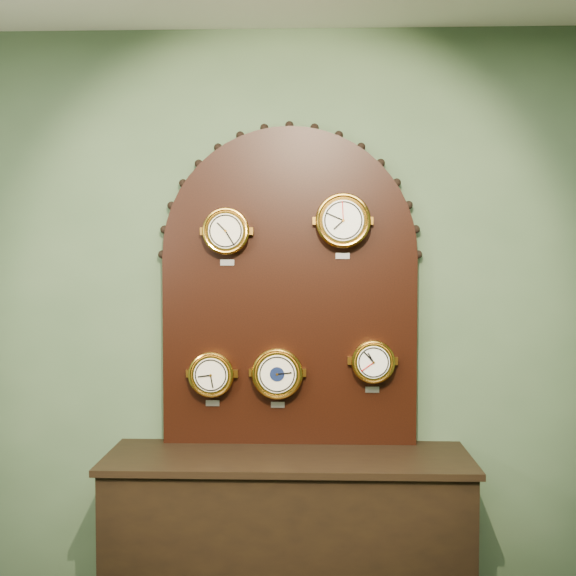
{
  "coord_description": "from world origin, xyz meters",
  "views": [
    {
      "loc": [
        0.11,
        -1.04,
        1.73
      ],
      "look_at": [
        0.0,
        2.25,
        1.58
      ],
      "focal_mm": 46.02,
      "sensor_mm": 36.0,
      "label": 1
    }
  ],
  "objects_px": {
    "display_board": "(289,276)",
    "barometer": "(277,373)",
    "arabic_clock": "(343,221)",
    "roman_clock": "(226,231)",
    "tide_clock": "(373,361)",
    "shop_counter": "(288,549)",
    "hygrometer": "(212,374)"
  },
  "relations": [
    {
      "from": "hygrometer",
      "to": "barometer",
      "type": "height_order",
      "value": "barometer"
    },
    {
      "from": "display_board",
      "to": "hygrometer",
      "type": "distance_m",
      "value": 0.59
    },
    {
      "from": "display_board",
      "to": "hygrometer",
      "type": "height_order",
      "value": "display_board"
    },
    {
      "from": "hygrometer",
      "to": "arabic_clock",
      "type": "bearing_deg",
      "value": -0.09
    },
    {
      "from": "display_board",
      "to": "roman_clock",
      "type": "relative_size",
      "value": 5.68
    },
    {
      "from": "display_board",
      "to": "barometer",
      "type": "xyz_separation_m",
      "value": [
        -0.05,
        -0.07,
        -0.45
      ]
    },
    {
      "from": "arabic_clock",
      "to": "tide_clock",
      "type": "bearing_deg",
      "value": 0.52
    },
    {
      "from": "hygrometer",
      "to": "tide_clock",
      "type": "xyz_separation_m",
      "value": [
        0.76,
        0.0,
        0.06
      ]
    },
    {
      "from": "hygrometer",
      "to": "tide_clock",
      "type": "relative_size",
      "value": 1.04
    },
    {
      "from": "shop_counter",
      "to": "tide_clock",
      "type": "xyz_separation_m",
      "value": [
        0.39,
        0.15,
        0.83
      ]
    },
    {
      "from": "shop_counter",
      "to": "barometer",
      "type": "relative_size",
      "value": 5.51
    },
    {
      "from": "tide_clock",
      "to": "barometer",
      "type": "bearing_deg",
      "value": -179.86
    },
    {
      "from": "arabic_clock",
      "to": "tide_clock",
      "type": "height_order",
      "value": "arabic_clock"
    },
    {
      "from": "shop_counter",
      "to": "arabic_clock",
      "type": "height_order",
      "value": "arabic_clock"
    },
    {
      "from": "display_board",
      "to": "arabic_clock",
      "type": "relative_size",
      "value": 5.04
    },
    {
      "from": "barometer",
      "to": "tide_clock",
      "type": "relative_size",
      "value": 1.14
    },
    {
      "from": "display_board",
      "to": "roman_clock",
      "type": "bearing_deg",
      "value": -167.17
    },
    {
      "from": "hygrometer",
      "to": "roman_clock",
      "type": "bearing_deg",
      "value": -0.09
    },
    {
      "from": "roman_clock",
      "to": "tide_clock",
      "type": "bearing_deg",
      "value": 0.03
    },
    {
      "from": "hygrometer",
      "to": "tide_clock",
      "type": "distance_m",
      "value": 0.76
    },
    {
      "from": "display_board",
      "to": "tide_clock",
      "type": "relative_size",
      "value": 6.02
    },
    {
      "from": "barometer",
      "to": "display_board",
      "type": "bearing_deg",
      "value": 51.16
    },
    {
      "from": "arabic_clock",
      "to": "tide_clock",
      "type": "xyz_separation_m",
      "value": [
        0.14,
        0.0,
        -0.65
      ]
    },
    {
      "from": "arabic_clock",
      "to": "barometer",
      "type": "relative_size",
      "value": 1.05
    },
    {
      "from": "shop_counter",
      "to": "barometer",
      "type": "bearing_deg",
      "value": 109.44
    },
    {
      "from": "arabic_clock",
      "to": "barometer",
      "type": "bearing_deg",
      "value": 179.96
    },
    {
      "from": "arabic_clock",
      "to": "roman_clock",
      "type": "bearing_deg",
      "value": 179.91
    },
    {
      "from": "shop_counter",
      "to": "barometer",
      "type": "xyz_separation_m",
      "value": [
        -0.05,
        0.15,
        0.77
      ]
    },
    {
      "from": "barometer",
      "to": "tide_clock",
      "type": "bearing_deg",
      "value": 0.14
    },
    {
      "from": "display_board",
      "to": "barometer",
      "type": "height_order",
      "value": "display_board"
    },
    {
      "from": "display_board",
      "to": "tide_clock",
      "type": "xyz_separation_m",
      "value": [
        0.39,
        -0.07,
        -0.39
      ]
    },
    {
      "from": "shop_counter",
      "to": "tide_clock",
      "type": "relative_size",
      "value": 6.3
    }
  ]
}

